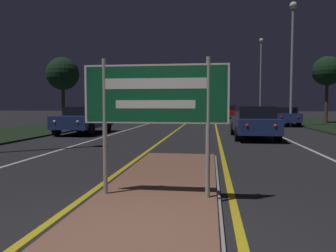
% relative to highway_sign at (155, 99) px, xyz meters
% --- Properties ---
extents(median_island, '(2.03, 9.04, 0.10)m').
position_rel_highway_sign_xyz_m(median_island, '(0.00, 0.00, -1.56)').
color(median_island, '#999993').
rests_on(median_island, ground_plane).
extents(verge_left, '(5.00, 100.00, 0.08)m').
position_rel_highway_sign_xyz_m(verge_left, '(-9.50, 18.05, -1.56)').
color(verge_left, black).
rests_on(verge_left, ground_plane).
extents(centre_line_yellow_left, '(0.12, 70.00, 0.01)m').
position_rel_highway_sign_xyz_m(centre_line_yellow_left, '(-1.20, 23.05, -1.60)').
color(centre_line_yellow_left, gold).
rests_on(centre_line_yellow_left, ground_plane).
extents(centre_line_yellow_right, '(0.12, 70.00, 0.01)m').
position_rel_highway_sign_xyz_m(centre_line_yellow_right, '(1.20, 23.05, -1.60)').
color(centre_line_yellow_right, gold).
rests_on(centre_line_yellow_right, ground_plane).
extents(lane_line_white_left, '(0.12, 70.00, 0.01)m').
position_rel_highway_sign_xyz_m(lane_line_white_left, '(-4.20, 23.05, -1.60)').
color(lane_line_white_left, silver).
rests_on(lane_line_white_left, ground_plane).
extents(lane_line_white_right, '(0.12, 70.00, 0.01)m').
position_rel_highway_sign_xyz_m(lane_line_white_right, '(4.20, 23.05, -1.60)').
color(lane_line_white_right, silver).
rests_on(lane_line_white_right, ground_plane).
extents(edge_line_white_left, '(0.10, 70.00, 0.01)m').
position_rel_highway_sign_xyz_m(edge_line_white_left, '(-7.20, 23.05, -1.60)').
color(edge_line_white_left, silver).
rests_on(edge_line_white_left, ground_plane).
extents(edge_line_white_right, '(0.10, 70.00, 0.01)m').
position_rel_highway_sign_xyz_m(edge_line_white_right, '(7.20, 23.05, -1.60)').
color(edge_line_white_right, silver).
rests_on(edge_line_white_right, ground_plane).
extents(highway_sign, '(2.25, 0.07, 2.14)m').
position_rel_highway_sign_xyz_m(highway_sign, '(0.00, 0.00, 0.00)').
color(highway_sign, '#9E9E99').
rests_on(highway_sign, median_island).
extents(streetlight_right_near, '(0.50, 0.50, 8.48)m').
position_rel_highway_sign_xyz_m(streetlight_right_near, '(6.30, 18.47, 3.81)').
color(streetlight_right_near, '#9E9E99').
rests_on(streetlight_right_near, ground_plane).
extents(streetlight_right_far, '(0.48, 0.48, 9.15)m').
position_rel_highway_sign_xyz_m(streetlight_right_far, '(6.49, 34.05, 4.04)').
color(streetlight_right_far, '#9E9E99').
rests_on(streetlight_right_far, ground_plane).
extents(car_receding_0, '(1.86, 4.79, 1.46)m').
position_rel_highway_sign_xyz_m(car_receding_0, '(2.78, 10.30, -0.84)').
color(car_receding_0, navy).
rests_on(car_receding_0, ground_plane).
extents(car_receding_1, '(1.86, 4.67, 1.35)m').
position_rel_highway_sign_xyz_m(car_receding_1, '(6.10, 20.11, -0.87)').
color(car_receding_1, navy).
rests_on(car_receding_1, ground_plane).
extents(car_receding_2, '(2.02, 4.67, 1.46)m').
position_rel_highway_sign_xyz_m(car_receding_2, '(2.90, 33.99, -0.84)').
color(car_receding_2, maroon).
rests_on(car_receding_2, ground_plane).
extents(car_approaching_0, '(1.98, 4.37, 1.42)m').
position_rel_highway_sign_xyz_m(car_approaching_0, '(-5.84, 11.68, -0.83)').
color(car_approaching_0, navy).
rests_on(car_approaching_0, ground_plane).
extents(car_approaching_1, '(1.85, 4.59, 1.40)m').
position_rel_highway_sign_xyz_m(car_approaching_1, '(-2.85, 25.08, -0.87)').
color(car_approaching_1, '#4C514C').
rests_on(car_approaching_1, ground_plane).
extents(car_approaching_2, '(2.01, 4.13, 1.53)m').
position_rel_highway_sign_xyz_m(car_approaching_2, '(-5.77, 36.55, -0.81)').
color(car_approaching_2, silver).
rests_on(car_approaching_2, ground_plane).
extents(roadside_palm_left, '(2.30, 2.30, 4.81)m').
position_rel_highway_sign_xyz_m(roadside_palm_left, '(-9.61, 17.21, 2.11)').
color(roadside_palm_left, '#4C3823').
rests_on(roadside_palm_left, verge_left).
extents(roadside_palm_right, '(2.35, 2.35, 5.35)m').
position_rel_highway_sign_xyz_m(roadside_palm_right, '(10.07, 22.88, 2.62)').
color(roadside_palm_right, '#4C3823').
rests_on(roadside_palm_right, verge_right).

